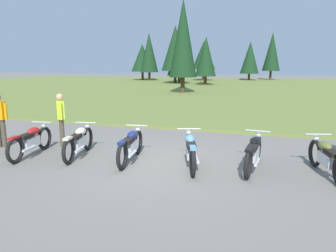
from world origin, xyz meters
TOP-DOWN VIEW (x-y plane):
  - ground_plane at (0.00, 0.00)m, footprint 140.00×140.00m
  - grass_moorland at (0.00, 26.18)m, footprint 80.00×44.00m
  - forest_treeline at (-2.25, 35.43)m, footprint 39.45×28.71m
  - motorcycle_red at (-3.78, -0.33)m, footprint 0.63×2.10m
  - motorcycle_cream at (-2.44, 0.01)m, footprint 0.70×2.08m
  - motorcycle_navy at (-0.87, 0.03)m, footprint 0.62×2.10m
  - motorcycle_sky_blue at (0.77, 0.03)m, footprint 0.83×2.04m
  - motorcycle_black at (2.30, 0.25)m, footprint 0.62×2.09m
  - motorcycle_olive at (3.94, 0.29)m, footprint 0.73×2.07m
  - rider_checking_bike at (-3.59, 0.85)m, footprint 0.39×0.46m

SIDE VIEW (x-z plane):
  - ground_plane at x=0.00m, z-range 0.00..0.00m
  - grass_moorland at x=0.00m, z-range 0.00..0.10m
  - motorcycle_red at x=-3.78m, z-range 0.00..0.88m
  - motorcycle_cream at x=-2.44m, z-range 0.00..0.88m
  - motorcycle_navy at x=-0.87m, z-range 0.00..0.88m
  - motorcycle_sky_blue at x=0.77m, z-range 0.00..0.88m
  - motorcycle_black at x=2.30m, z-range 0.00..0.88m
  - motorcycle_olive at x=3.94m, z-range 0.00..0.88m
  - rider_checking_bike at x=-3.59m, z-range 0.11..1.78m
  - forest_treeline at x=-2.25m, z-range -0.34..8.54m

